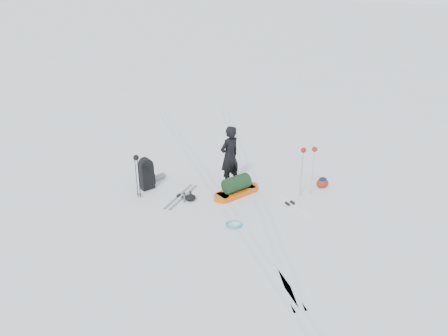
{
  "coord_description": "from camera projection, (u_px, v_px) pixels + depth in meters",
  "views": [
    {
      "loc": [
        -2.72,
        -10.95,
        6.12
      ],
      "look_at": [
        0.11,
        0.05,
        0.95
      ],
      "focal_mm": 35.0,
      "sensor_mm": 36.0,
      "label": 1
    }
  ],
  "objects": [
    {
      "name": "snow_hill_backdrop",
      "position": [
        357.0,
        247.0,
        129.69
      ],
      "size": [
        359.5,
        192.0,
        162.45
      ],
      "color": "white",
      "rests_on": "ground"
    },
    {
      "name": "ground",
      "position": [
        221.0,
        198.0,
        12.8
      ],
      "size": [
        200.0,
        200.0,
        0.0
      ],
      "primitive_type": "plane",
      "color": "white",
      "rests_on": "ground"
    },
    {
      "name": "small_daypack",
      "position": [
        322.0,
        183.0,
        13.4
      ],
      "size": [
        0.46,
        0.39,
        0.34
      ],
      "rotation": [
        0.0,
        0.0,
        -0.28
      ],
      "color": "maroon",
      "rests_on": "ground"
    },
    {
      "name": "ski_poles_silver",
      "position": [
        309.0,
        155.0,
        12.48
      ],
      "size": [
        0.49,
        0.17,
        1.53
      ],
      "rotation": [
        0.0,
        0.0,
        0.11
      ],
      "color": "#B0B1B7",
      "rests_on": "ground"
    },
    {
      "name": "pulk_sled",
      "position": [
        236.0,
        188.0,
        12.93
      ],
      "size": [
        1.62,
        1.04,
        0.6
      ],
      "rotation": [
        0.0,
        0.0,
        0.41
      ],
      "color": "#DF530D",
      "rests_on": "ground"
    },
    {
      "name": "touring_skis_grey",
      "position": [
        181.0,
        196.0,
        12.89
      ],
      "size": [
        1.21,
        1.46,
        0.06
      ],
      "rotation": [
        0.0,
        0.0,
        0.91
      ],
      "color": "gray",
      "rests_on": "ground"
    },
    {
      "name": "skier",
      "position": [
        230.0,
        157.0,
        13.2
      ],
      "size": [
        0.84,
        0.74,
        1.94
      ],
      "primitive_type": "imported",
      "rotation": [
        0.0,
        0.0,
        3.63
      ],
      "color": "black",
      "rests_on": "ground"
    },
    {
      "name": "rope_coil",
      "position": [
        234.0,
        224.0,
        11.47
      ],
      "size": [
        0.55,
        0.55,
        0.05
      ],
      "rotation": [
        0.0,
        0.0,
        -0.23
      ],
      "color": "#508CC3",
      "rests_on": "ground"
    },
    {
      "name": "stuff_sack",
      "position": [
        191.0,
        198.0,
        12.64
      ],
      "size": [
        0.38,
        0.33,
        0.2
      ],
      "rotation": [
        0.0,
        0.0,
        -0.32
      ],
      "color": "black",
      "rests_on": "ground"
    },
    {
      "name": "thermos_pair",
      "position": [
        187.0,
        196.0,
        12.63
      ],
      "size": [
        0.3,
        0.18,
        0.29
      ],
      "rotation": [
        0.0,
        0.0,
        -0.37
      ],
      "color": "slate",
      "rests_on": "ground"
    },
    {
      "name": "ski_tracks",
      "position": [
        233.0,
        183.0,
        13.71
      ],
      "size": [
        3.38,
        17.97,
        0.01
      ],
      "color": "silver",
      "rests_on": "ground"
    },
    {
      "name": "ski_poles_black",
      "position": [
        136.0,
        163.0,
        12.43
      ],
      "size": [
        0.18,
        0.17,
        1.35
      ],
      "rotation": [
        0.0,
        0.0,
        0.29
      ],
      "color": "black",
      "rests_on": "ground"
    },
    {
      "name": "expedition_rucksack",
      "position": [
        148.0,
        174.0,
        13.27
      ],
      "size": [
        0.88,
        0.96,
        1.0
      ],
      "rotation": [
        0.0,
        0.0,
        0.38
      ],
      "color": "black",
      "rests_on": "ground"
    },
    {
      "name": "touring_skis_white",
      "position": [
        290.0,
        204.0,
        12.48
      ],
      "size": [
        0.62,
        1.76,
        0.06
      ],
      "rotation": [
        0.0,
        0.0,
        -1.36
      ],
      "color": "silver",
      "rests_on": "ground"
    }
  ]
}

